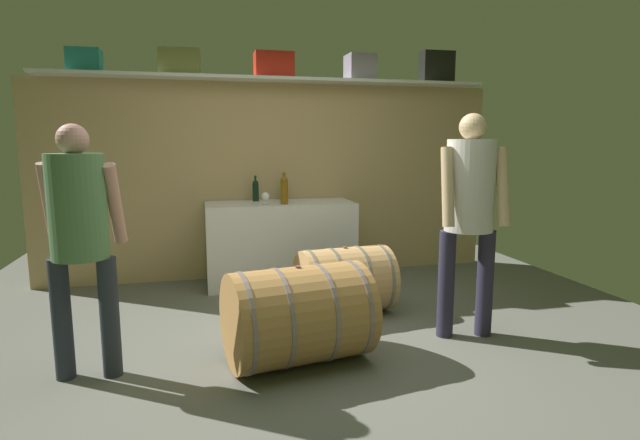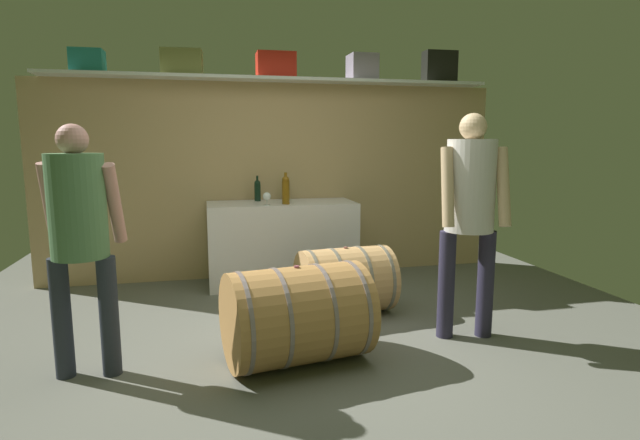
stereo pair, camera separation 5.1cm
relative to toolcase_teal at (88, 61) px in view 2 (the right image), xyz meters
name	(u,v)px [view 2 (the right image)]	position (x,y,z in m)	size (l,w,h in m)	color
ground_plane	(304,324)	(1.83, -1.49, -2.28)	(6.24, 7.58, 0.02)	#626359
back_wall_panel	(275,181)	(1.83, 0.15, -1.20)	(5.04, 0.10, 2.12)	tan
high_shelf_board	(276,80)	(1.83, 0.00, -0.13)	(4.63, 0.40, 0.03)	silver
toolcase_teal	(88,61)	(0.00, 0.00, 0.00)	(0.30, 0.24, 0.22)	#217B79
toolcase_olive	(182,63)	(0.89, 0.00, 0.01)	(0.40, 0.28, 0.25)	olive
toolcase_red	(276,65)	(1.83, 0.00, 0.02)	(0.40, 0.27, 0.26)	red
toolcase_grey	(362,68)	(2.78, 0.00, 0.03)	(0.29, 0.29, 0.28)	gray
toolcase_black	(439,67)	(3.69, 0.00, 0.06)	(0.36, 0.19, 0.35)	black
work_cabinet	(282,243)	(1.85, -0.22, -1.83)	(1.54, 0.63, 0.87)	white
wine_bottle_amber	(286,189)	(1.87, -0.39, -1.25)	(0.08, 0.08, 0.32)	brown
wine_bottle_dark	(257,190)	(1.61, -0.04, -1.28)	(0.07, 0.07, 0.27)	black
wine_bottle_green	(286,188)	(1.92, -0.04, -1.27)	(0.07, 0.07, 0.29)	#285A28
wine_glass	(267,197)	(1.67, -0.44, -1.32)	(0.08, 0.08, 0.13)	white
wine_barrel_near	(297,315)	(1.65, -2.20, -1.93)	(1.03, 0.81, 0.67)	#AD7B42
wine_barrel_far	(345,281)	(2.24, -1.33, -1.97)	(0.85, 0.67, 0.60)	tan
winemaker_pouring	(79,225)	(0.31, -2.10, -1.28)	(0.49, 0.39, 1.60)	#292E39
visitor_tasting	(470,203)	(2.99, -2.04, -1.22)	(0.52, 0.43, 1.70)	#2A263C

